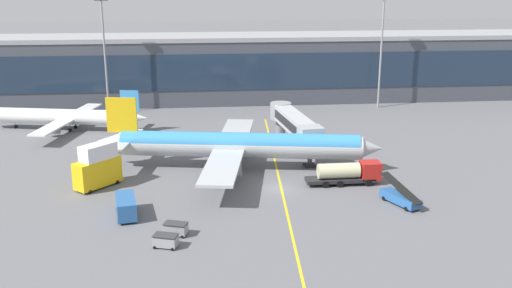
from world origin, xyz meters
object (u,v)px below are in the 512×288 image
Objects in this scene: fuel_tanker at (348,173)px; belt_loader at (400,197)px; baggage_cart_1 at (176,229)px; commuter_jet_far at (64,117)px; main_airliner at (238,145)px; catering_lift at (98,166)px; lavatory_truck at (126,206)px; baggage_cart_0 at (166,241)px.

belt_loader is at bearing -59.86° from fuel_tanker.
baggage_cart_1 is (-24.26, -14.65, -0.96)m from fuel_tanker.
commuter_jet_far is at bearing 139.68° from belt_loader.
main_airliner is at bearing 139.77° from belt_loader.
lavatory_truck is at bearing -65.56° from catering_lift.
baggage_cart_1 is at bearing -148.86° from fuel_tanker.
baggage_cart_0 is 58.12m from commuter_jet_far.
lavatory_truck is 8.71m from baggage_cart_1.
belt_loader is (35.39, 0.37, -0.43)m from lavatory_truck.
fuel_tanker is at bearing 15.85° from lavatory_truck.
baggage_cart_0 is at bearing -67.60° from commuter_jet_far.
baggage_cart_0 is 3.20m from baggage_cart_1.
baggage_cart_0 is (5.30, -9.01, -0.64)m from lavatory_truck.
baggage_cart_1 is at bearing -56.46° from catering_lift.
baggage_cart_0 is at bearing -59.56° from lavatory_truck.
baggage_cart_1 is (1.01, 3.04, 0.00)m from baggage_cart_0.
baggage_cart_1 is (11.42, -17.23, -2.28)m from catering_lift.
fuel_tanker is 59.54m from commuter_jet_far.
baggage_cart_1 is at bearing -65.45° from commuter_jet_far.
commuter_jet_far is at bearing 114.55° from baggage_cart_1.
baggage_cart_0 is at bearing -110.58° from main_airliner.
fuel_tanker is 0.33× the size of commuter_jet_far.
belt_loader is 68.53m from commuter_jet_far.
commuter_jet_far is at bearing 112.40° from baggage_cart_0.
commuter_jet_far reaches higher than fuel_tanker.
main_airliner is 42.11m from commuter_jet_far.
main_airliner is at bearing 48.86° from lavatory_truck.
commuter_jet_far is at bearing 109.33° from catering_lift.
main_airliner is at bearing 16.90° from catering_lift.
lavatory_truck is (-15.22, -17.43, -2.43)m from main_airliner.
lavatory_truck is (-30.56, -8.68, -0.32)m from fuel_tanker.
belt_loader is at bearing 12.30° from baggage_cart_1.
belt_loader is at bearing 0.59° from lavatory_truck.
fuel_tanker is 3.60× the size of baggage_cart_0.
belt_loader is (20.17, -17.06, -2.86)m from main_airliner.
catering_lift reaches higher than belt_loader.
commuter_jet_far is (-22.14, 53.71, 1.92)m from baggage_cart_0.
baggage_cart_0 is 1.00× the size of baggage_cart_1.
belt_loader is 0.21× the size of commuter_jet_far.
commuter_jet_far is at bearing 110.65° from lavatory_truck.
main_airliner is at bearing -40.38° from commuter_jet_far.
catering_lift is at bearing 114.44° from lavatory_truck.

